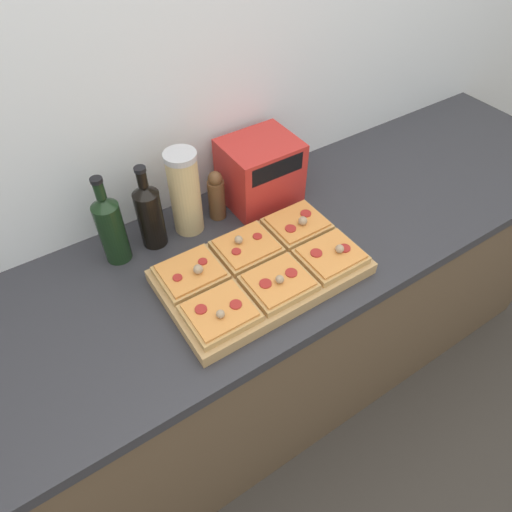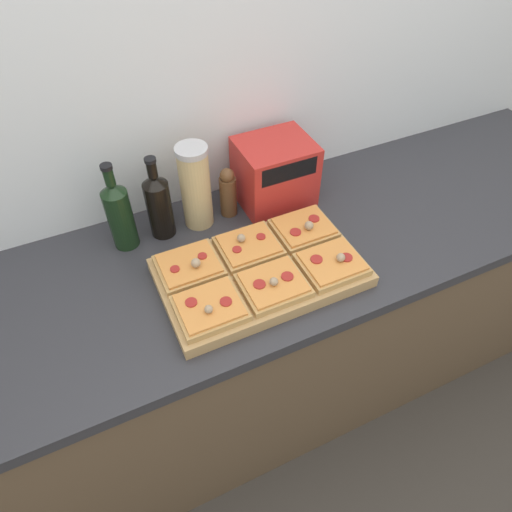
% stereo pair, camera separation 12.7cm
% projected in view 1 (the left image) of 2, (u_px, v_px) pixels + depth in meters
% --- Properties ---
extents(ground_plane, '(12.00, 12.00, 0.00)m').
position_uv_depth(ground_plane, '(305.00, 450.00, 1.84)').
color(ground_plane, '#3D3833').
extents(wall_back, '(6.00, 0.06, 2.50)m').
position_uv_depth(wall_back, '(196.00, 88.00, 1.33)').
color(wall_back, silver).
rests_on(wall_back, ground_plane).
extents(kitchen_counter, '(2.63, 0.67, 0.89)m').
position_uv_depth(kitchen_counter, '(262.00, 331.00, 1.70)').
color(kitchen_counter, brown).
rests_on(kitchen_counter, ground_plane).
extents(cutting_board, '(0.56, 0.34, 0.04)m').
position_uv_depth(cutting_board, '(262.00, 272.00, 1.28)').
color(cutting_board, tan).
rests_on(cutting_board, kitchen_counter).
extents(pizza_slice_back_left, '(0.17, 0.15, 0.05)m').
position_uv_depth(pizza_slice_back_left, '(191.00, 273.00, 1.23)').
color(pizza_slice_back_left, tan).
rests_on(pizza_slice_back_left, cutting_board).
extents(pizza_slice_back_center, '(0.17, 0.15, 0.05)m').
position_uv_depth(pizza_slice_back_center, '(246.00, 247.00, 1.30)').
color(pizza_slice_back_center, tan).
rests_on(pizza_slice_back_center, cutting_board).
extents(pizza_slice_back_right, '(0.17, 0.15, 0.05)m').
position_uv_depth(pizza_slice_back_right, '(297.00, 224.00, 1.37)').
color(pizza_slice_back_right, tan).
rests_on(pizza_slice_back_right, cutting_board).
extents(pizza_slice_front_left, '(0.17, 0.15, 0.05)m').
position_uv_depth(pizza_slice_front_left, '(220.00, 312.00, 1.14)').
color(pizza_slice_front_left, tan).
rests_on(pizza_slice_front_left, cutting_board).
extents(pizza_slice_front_center, '(0.17, 0.15, 0.05)m').
position_uv_depth(pizza_slice_front_center, '(279.00, 282.00, 1.21)').
color(pizza_slice_front_center, tan).
rests_on(pizza_slice_front_center, cutting_board).
extents(pizza_slice_front_right, '(0.17, 0.15, 0.05)m').
position_uv_depth(pizza_slice_front_right, '(331.00, 255.00, 1.28)').
color(pizza_slice_front_right, tan).
rests_on(pizza_slice_front_right, cutting_board).
extents(olive_oil_bottle, '(0.07, 0.07, 0.28)m').
position_uv_depth(olive_oil_bottle, '(111.00, 227.00, 1.27)').
color(olive_oil_bottle, black).
rests_on(olive_oil_bottle, kitchen_counter).
extents(wine_bottle, '(0.08, 0.08, 0.27)m').
position_uv_depth(wine_bottle, '(150.00, 214.00, 1.31)').
color(wine_bottle, black).
rests_on(wine_bottle, kitchen_counter).
extents(grain_jar_tall, '(0.09, 0.09, 0.27)m').
position_uv_depth(grain_jar_tall, '(185.00, 193.00, 1.34)').
color(grain_jar_tall, tan).
rests_on(grain_jar_tall, kitchen_counter).
extents(pepper_mill, '(0.05, 0.05, 0.17)m').
position_uv_depth(pepper_mill, '(216.00, 195.00, 1.42)').
color(pepper_mill, brown).
rests_on(pepper_mill, kitchen_counter).
extents(toaster_oven, '(0.25, 0.19, 0.22)m').
position_uv_depth(toaster_oven, '(260.00, 172.00, 1.46)').
color(toaster_oven, red).
rests_on(toaster_oven, kitchen_counter).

